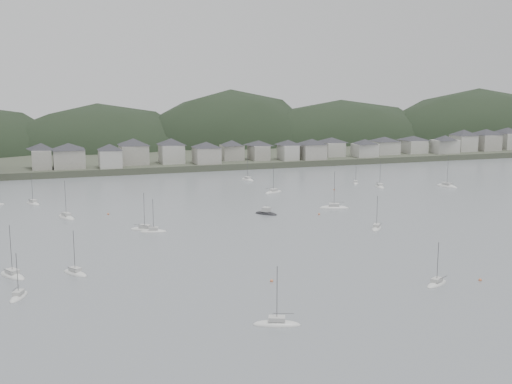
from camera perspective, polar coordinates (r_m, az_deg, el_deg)
name	(u,v)px	position (r m, az deg, el deg)	size (l,w,h in m)	color
ground	(370,275)	(137.41, 10.26, -7.44)	(900.00, 900.00, 0.00)	slate
far_shore_land	(147,145)	(416.28, -9.87, 4.19)	(900.00, 250.00, 3.00)	#383D2D
forested_ridge	(162,169)	(393.42, -8.53, 2.04)	(851.55, 103.94, 102.57)	black
waterfront_town	(281,148)	(320.84, 2.29, 4.02)	(451.48, 28.46, 12.92)	gray
sailboat_lead	(277,324)	(108.60, 1.90, -11.87)	(8.47, 5.39, 11.07)	silver
moored_fleet	(232,216)	(194.14, -2.15, -2.20)	(248.21, 155.69, 13.66)	silver
motor_launch_far	(266,213)	(197.90, 0.92, -1.94)	(7.10, 7.67, 3.85)	black
mooring_buoys	(247,232)	(172.95, -0.81, -3.68)	(128.51, 114.49, 0.70)	#D17145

